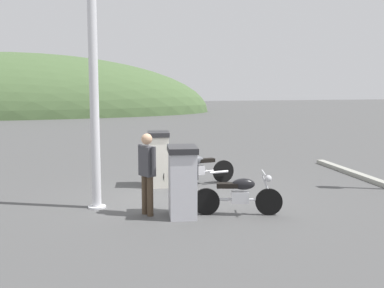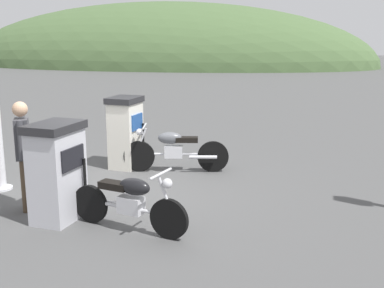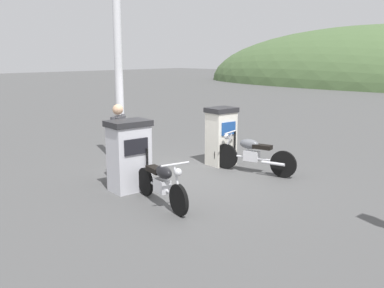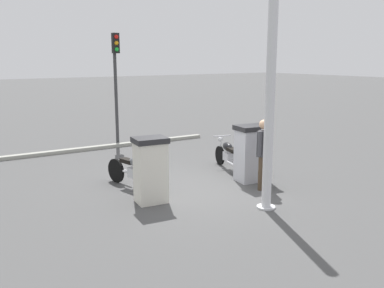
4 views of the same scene
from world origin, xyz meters
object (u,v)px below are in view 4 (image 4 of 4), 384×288
at_px(fuel_pump_near, 252,153).
at_px(fuel_pump_far, 151,170).
at_px(canopy_support_pole, 270,107).
at_px(motorcycle_near_pump, 228,155).
at_px(motorcycle_far_pump, 134,171).
at_px(attendant_person, 263,150).
at_px(roadside_traffic_light, 116,70).

distance_m(fuel_pump_near, fuel_pump_far, 2.98).
height_order(fuel_pump_far, canopy_support_pole, canopy_support_pole).
relative_size(motorcycle_near_pump, canopy_support_pole, 0.41).
xyz_separation_m(motorcycle_near_pump, canopy_support_pole, (-2.89, 1.29, 1.75)).
distance_m(fuel_pump_far, motorcycle_far_pump, 1.11).
height_order(motorcycle_far_pump, canopy_support_pole, canopy_support_pole).
bearing_deg(fuel_pump_near, attendant_person, 158.60).
distance_m(fuel_pump_near, roadside_traffic_light, 6.93).
bearing_deg(canopy_support_pole, motorcycle_far_pump, 32.22).
bearing_deg(attendant_person, fuel_pump_far, 75.57).
xyz_separation_m(attendant_person, canopy_support_pole, (-1.02, 0.84, 1.19)).
relative_size(fuel_pump_near, motorcycle_near_pump, 0.80).
height_order(fuel_pump_near, canopy_support_pole, canopy_support_pole).
xyz_separation_m(fuel_pump_far, canopy_support_pole, (-1.72, -1.87, 1.44)).
height_order(fuel_pump_near, motorcycle_near_pump, fuel_pump_near).
relative_size(fuel_pump_far, motorcycle_far_pump, 0.70).
height_order(fuel_pump_near, roadside_traffic_light, roadside_traffic_light).
bearing_deg(fuel_pump_far, fuel_pump_near, -90.00).
bearing_deg(motorcycle_near_pump, fuel_pump_near, 171.17).
bearing_deg(roadside_traffic_light, fuel_pump_far, 161.84).
xyz_separation_m(fuel_pump_far, motorcycle_far_pump, (1.06, -0.12, -0.29)).
relative_size(motorcycle_near_pump, motorcycle_far_pump, 0.88).
bearing_deg(fuel_pump_far, motorcycle_near_pump, -69.60).
distance_m(fuel_pump_far, attendant_person, 2.81).
height_order(fuel_pump_near, attendant_person, attendant_person).
bearing_deg(attendant_person, motorcycle_near_pump, -13.67).
distance_m(roadside_traffic_light, canopy_support_pole, 8.33).
bearing_deg(roadside_traffic_light, canopy_support_pole, 178.01).
relative_size(motorcycle_near_pump, attendant_person, 1.07).
distance_m(motorcycle_far_pump, attendant_person, 3.18).
distance_m(motorcycle_near_pump, motorcycle_far_pump, 3.05).
bearing_deg(fuel_pump_far, motorcycle_far_pump, -6.47).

